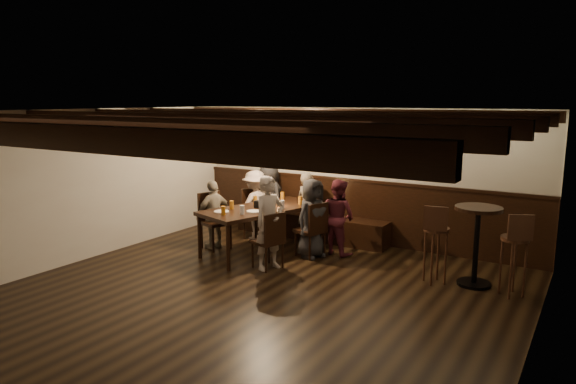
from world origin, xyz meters
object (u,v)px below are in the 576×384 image
Objects in this scene: person_bench_left at (269,198)px; person_left_far at (214,214)px; bar_stool_right at (513,265)px; person_right_near at (312,218)px; chair_right_near at (311,240)px; person_left_near at (255,205)px; chair_left_far at (215,231)px; bar_stool_left at (435,254)px; chair_right_far at (268,251)px; dining_table at (262,211)px; person_right_far at (269,223)px; chair_left_near at (257,224)px; person_bench_right at (338,217)px; high_top_table at (477,234)px; person_bench_centre at (307,207)px.

person_left_far is at bearing 96.34° from person_bench_left.
person_right_near is at bearing 151.29° from bar_stool_right.
person_left_near is (-1.41, 0.43, 0.36)m from chair_right_near.
chair_left_far is 0.86× the size of bar_stool_left.
person_right_near reaches higher than chair_right_far.
dining_table is 1.76× the size of person_left_near.
person_right_far reaches higher than chair_right_near.
person_bench_right is (1.68, -0.04, 0.34)m from chair_left_near.
chair_left_far is at bearing 175.10° from bar_stool_left.
bar_stool_right reaches higher than chair_right_far.
person_left_far is 0.91× the size of person_right_near.
high_top_table reaches higher than chair_left_near.
chair_left_near is 0.67× the size of person_bench_left.
chair_left_near is 1.51m from person_right_near.
chair_right_far is at bearing 90.00° from person_right_far.
chair_right_far is at bearing 165.88° from bar_stool_right.
chair_left_near is 4.00m from high_top_table.
dining_table is 1.57× the size of person_right_far.
bar_stool_left is at bearing -77.65° from person_right_near.
person_bench_centre is (1.12, 1.23, 0.33)m from chair_left_far.
chair_left_far is 0.82× the size of person_left_far.
dining_table is 2.54× the size of chair_right_far.
person_left_far is 1.75m from person_right_near.
bar_stool_left is (3.48, -0.59, -0.22)m from person_left_near.
chair_right_far is at bearing -32.06° from dining_table.
person_bench_left is 1.09× the size of person_left_near.
chair_left_far is at bearing 64.35° from person_bench_centre.
person_bench_right is 1.12× the size of bar_stool_right.
bar_stool_right is (3.08, -0.12, 0.14)m from chair_right_near.
dining_table is 1.98× the size of bar_stool_right.
chair_right_near is at bearing 90.00° from person_right_near.
bar_stool_left is (-0.50, -0.21, -0.31)m from high_top_table.
person_left_near is at bearing 149.04° from dining_table.
person_left_far is (-1.41, 0.42, 0.32)m from chair_right_far.
person_bench_left reaches higher than person_left_near.
person_right_near is at bearing -2.00° from chair_right_far.
person_right_far reaches higher than bar_stool_left.
person_bench_right is at bearing 171.47° from high_top_table.
person_bench_right is at bearing 129.80° from chair_left_far.
chair_left_near is 0.35m from person_left_near.
person_right_near reaches higher than person_left_near.
person_left_near reaches higher than dining_table.
person_left_near reaches higher than chair_right_far.
chair_left_near is at bearing 178.07° from person_left_far.
person_bench_left is (-0.60, 1.12, -0.02)m from dining_table.
person_bench_left is 1.80m from person_bench_right.
person_bench_centre is 0.96m from person_right_near.
chair_right_far is 0.68× the size of person_right_near.
person_bench_left reaches higher than person_right_near.
person_bench_right is 1.13× the size of high_top_table.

